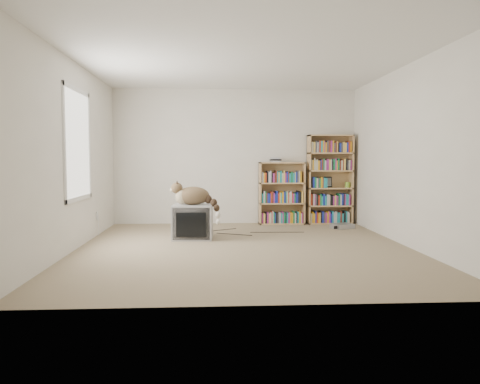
{
  "coord_description": "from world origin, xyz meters",
  "views": [
    {
      "loc": [
        -0.42,
        -6.25,
        1.2
      ],
      "look_at": [
        0.0,
        1.0,
        0.69
      ],
      "focal_mm": 35.0,
      "sensor_mm": 36.0,
      "label": 1
    }
  ],
  "objects": [
    {
      "name": "window",
      "position": [
        -2.24,
        0.2,
        1.4
      ],
      "size": [
        0.02,
        1.22,
        1.52
      ],
      "primitive_type": "cube",
      "color": "white",
      "rests_on": "wall_left"
    },
    {
      "name": "floor",
      "position": [
        0.0,
        0.0,
        0.0
      ],
      "size": [
        4.5,
        5.0,
        0.01
      ],
      "primitive_type": "cube",
      "color": "#9C856A",
      "rests_on": "ground"
    },
    {
      "name": "book_stack",
      "position": [
        0.74,
        2.34,
        1.19
      ],
      "size": [
        0.2,
        0.26,
        0.09
      ],
      "primitive_type": "cube",
      "color": "#B53018",
      "rests_on": "bookcase_short"
    },
    {
      "name": "bookcase_short",
      "position": [
        0.86,
        2.36,
        0.53
      ],
      "size": [
        0.84,
        0.3,
        1.15
      ],
      "color": "tan",
      "rests_on": "floor"
    },
    {
      "name": "cat",
      "position": [
        -0.67,
        0.79,
        0.62
      ],
      "size": [
        0.77,
        0.54,
        0.6
      ],
      "rotation": [
        0.0,
        0.0,
        0.09
      ],
      "color": "#342015",
      "rests_on": "crt_tv"
    },
    {
      "name": "ceiling",
      "position": [
        0.0,
        0.0,
        2.5
      ],
      "size": [
        4.5,
        5.0,
        0.02
      ],
      "primitive_type": "cube",
      "color": "white",
      "rests_on": "wall_back"
    },
    {
      "name": "bookcase_tall",
      "position": [
        1.76,
        2.36,
        0.79
      ],
      "size": [
        0.83,
        0.3,
        1.65
      ],
      "color": "tan",
      "rests_on": "floor"
    },
    {
      "name": "wall_front",
      "position": [
        0.0,
        -2.5,
        1.25
      ],
      "size": [
        4.5,
        0.02,
        2.5
      ],
      "primitive_type": "cube",
      "color": "white",
      "rests_on": "floor"
    },
    {
      "name": "wall_back",
      "position": [
        0.0,
        2.5,
        1.25
      ],
      "size": [
        4.5,
        0.02,
        2.5
      ],
      "primitive_type": "cube",
      "color": "white",
      "rests_on": "floor"
    },
    {
      "name": "crt_tv",
      "position": [
        -0.73,
        0.82,
        0.26
      ],
      "size": [
        0.62,
        0.57,
        0.52
      ],
      "rotation": [
        0.0,
        0.0,
        -0.05
      ],
      "color": "#A1A1A4",
      "rests_on": "floor"
    },
    {
      "name": "green_mug",
      "position": [
        2.09,
        2.34,
        0.73
      ],
      "size": [
        0.09,
        0.09,
        0.1
      ],
      "primitive_type": "cylinder",
      "color": "#85BC35",
      "rests_on": "bookcase_tall"
    },
    {
      "name": "wall_right",
      "position": [
        2.25,
        0.0,
        1.25
      ],
      "size": [
        0.02,
        5.0,
        2.5
      ],
      "primitive_type": "cube",
      "color": "white",
      "rests_on": "floor"
    },
    {
      "name": "floor_cables",
      "position": [
        0.26,
        1.34,
        0.0
      ],
      "size": [
        1.2,
        0.7,
        0.01
      ],
      "primitive_type": null,
      "color": "black",
      "rests_on": "floor"
    },
    {
      "name": "dvd_player",
      "position": [
        1.83,
        1.71,
        0.04
      ],
      "size": [
        0.43,
        0.38,
        0.08
      ],
      "primitive_type": "cube",
      "rotation": [
        0.0,
        0.0,
        0.42
      ],
      "color": "#A1A1A5",
      "rests_on": "floor"
    },
    {
      "name": "framed_print",
      "position": [
        1.75,
        2.44,
        0.77
      ],
      "size": [
        0.15,
        0.05,
        0.2
      ],
      "primitive_type": "cube",
      "rotation": [
        -0.17,
        0.0,
        0.0
      ],
      "color": "black",
      "rests_on": "bookcase_tall"
    },
    {
      "name": "wall_left",
      "position": [
        -2.25,
        0.0,
        1.25
      ],
      "size": [
        0.02,
        5.0,
        2.5
      ],
      "primitive_type": "cube",
      "color": "white",
      "rests_on": "floor"
    },
    {
      "name": "wall_outlet",
      "position": [
        -2.24,
        1.16,
        0.32
      ],
      "size": [
        0.01,
        0.08,
        0.13
      ],
      "primitive_type": "cube",
      "color": "silver",
      "rests_on": "wall_left"
    }
  ]
}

